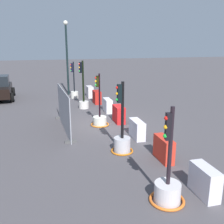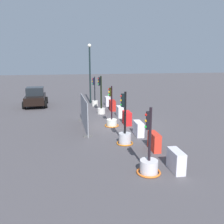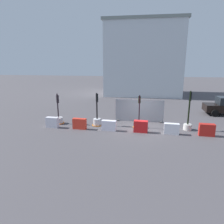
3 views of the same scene
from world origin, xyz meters
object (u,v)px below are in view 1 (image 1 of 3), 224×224
object	(u,v)px
construction_barrier_1	(164,149)
construction_barrier_5	(97,97)
construction_barrier_3	(119,114)
street_lamp_post	(67,52)
construction_barrier_0	(204,181)
construction_barrier_2	(137,129)
traffic_light_0	(167,188)
traffic_light_4	(74,91)
construction_barrier_6	(90,92)
traffic_light_1	(122,140)
traffic_light_2	(100,119)
traffic_light_3	(83,99)
construction_barrier_4	(108,105)

from	to	relation	value
construction_barrier_1	construction_barrier_5	world-z (taller)	construction_barrier_5
construction_barrier_3	street_lamp_post	distance (m)	9.34
construction_barrier_0	construction_barrier_3	xyz separation A→B (m)	(7.22, -0.01, 0.02)
construction_barrier_0	construction_barrier_2	size ratio (longest dim) A/B	0.91
traffic_light_0	construction_barrier_0	distance (m)	1.14
traffic_light_4	construction_barrier_6	bearing A→B (deg)	-89.72
traffic_light_4	construction_barrier_1	xyz separation A→B (m)	(-12.02, -1.23, -0.14)
traffic_light_1	construction_barrier_2	size ratio (longest dim) A/B	2.43
traffic_light_1	construction_barrier_0	distance (m)	3.70
construction_barrier_3	construction_barrier_5	size ratio (longest dim) A/B	0.98
traffic_light_1	traffic_light_2	distance (m)	3.53
traffic_light_1	street_lamp_post	size ratio (longest dim) A/B	0.47
traffic_light_0	street_lamp_post	bearing A→B (deg)	1.05
traffic_light_3	construction_barrier_1	distance (m)	8.64
construction_barrier_5	traffic_light_1	bearing A→B (deg)	172.04
construction_barrier_2	construction_barrier_6	size ratio (longest dim) A/B	0.97
traffic_light_0	construction_barrier_0	bearing A→B (deg)	-92.50
construction_barrier_4	construction_barrier_3	bearing A→B (deg)	178.37
construction_barrier_2	traffic_light_3	bearing A→B (deg)	10.89
construction_barrier_1	construction_barrier_4	world-z (taller)	construction_barrier_1
construction_barrier_4	construction_barrier_6	bearing A→B (deg)	0.28
traffic_light_0	traffic_light_3	size ratio (longest dim) A/B	0.85
traffic_light_2	traffic_light_4	size ratio (longest dim) A/B	0.96
traffic_light_0	traffic_light_2	bearing A→B (deg)	-0.17
construction_barrier_3	traffic_light_1	bearing A→B (deg)	162.50
traffic_light_2	construction_barrier_6	world-z (taller)	traffic_light_2
traffic_light_1	construction_barrier_2	bearing A→B (deg)	-43.59
construction_barrier_2	construction_barrier_6	distance (m)	9.62
traffic_light_1	traffic_light_3	size ratio (longest dim) A/B	0.90
traffic_light_3	construction_barrier_0	bearing A→B (deg)	-173.85
construction_barrier_0	traffic_light_2	bearing A→B (deg)	8.98
traffic_light_1	construction_barrier_5	bearing A→B (deg)	-7.96
traffic_light_1	traffic_light_3	world-z (taller)	traffic_light_3
traffic_light_4	construction_barrier_5	size ratio (longest dim) A/B	2.56
construction_barrier_0	construction_barrier_4	distance (m)	9.52
traffic_light_1	construction_barrier_1	distance (m)	1.67
traffic_light_4	construction_barrier_6	xyz separation A→B (m)	(0.01, -1.25, -0.14)
traffic_light_4	construction_barrier_4	world-z (taller)	traffic_light_4
construction_barrier_1	construction_barrier_3	xyz separation A→B (m)	(4.88, 0.02, 0.02)
traffic_light_1	construction_barrier_3	size ratio (longest dim) A/B	2.58
traffic_light_4	construction_barrier_3	world-z (taller)	traffic_light_4
construction_barrier_0	street_lamp_post	size ratio (longest dim) A/B	0.18
traffic_light_3	construction_barrier_5	world-z (taller)	traffic_light_3
construction_barrier_0	construction_barrier_6	bearing A→B (deg)	-0.20
construction_barrier_0	construction_barrier_2	xyz separation A→B (m)	(4.74, -0.01, -0.03)
construction_barrier_2	construction_barrier_3	bearing A→B (deg)	0.06
construction_barrier_3	construction_barrier_5	world-z (taller)	construction_barrier_3
construction_barrier_4	construction_barrier_6	size ratio (longest dim) A/B	0.94
construction_barrier_2	construction_barrier_1	bearing A→B (deg)	-179.56
traffic_light_3	construction_barrier_4	xyz separation A→B (m)	(-1.38, -1.25, -0.24)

